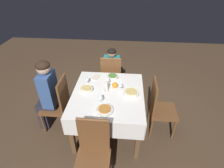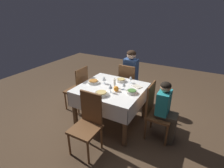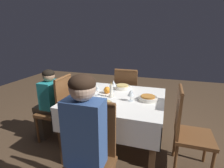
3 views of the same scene
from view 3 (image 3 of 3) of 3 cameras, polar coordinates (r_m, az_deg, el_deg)
ground_plane at (r=2.49m, az=1.25°, el=-20.33°), size 8.00×8.00×0.00m
dining_table at (r=2.17m, az=1.35°, el=-6.65°), size 1.13×1.03×0.74m
chair_south at (r=1.60m, az=-6.73°, el=-21.57°), size 0.39×0.40×0.95m
chair_west at (r=2.54m, az=-17.15°, el=-7.14°), size 0.40×0.39×0.95m
chair_east at (r=2.09m, az=23.40°, el=-13.06°), size 0.40×0.39×0.95m
chair_north at (r=2.92m, az=4.87°, el=-3.28°), size 0.39×0.40×0.95m
person_adult_denim at (r=1.39m, az=-9.68°, el=-19.17°), size 0.30×0.34×1.22m
person_child_teal at (r=2.61m, az=-20.24°, el=-5.47°), size 0.33×0.30×1.02m
bowl_south at (r=1.85m, az=-2.56°, el=-6.58°), size 0.19×0.19×0.06m
wine_glass_south at (r=1.87m, az=-8.20°, el=-4.33°), size 0.07×0.07×0.14m
bowl_west at (r=2.29m, az=-8.31°, el=-2.13°), size 0.18×0.18×0.06m
wine_glass_west at (r=2.15m, az=-4.84°, el=-1.44°), size 0.06×0.06×0.13m
bowl_east at (r=2.06m, az=11.63°, el=-4.50°), size 0.22×0.22×0.06m
wine_glass_east at (r=1.98m, az=6.20°, el=-2.88°), size 0.08×0.08×0.14m
bowl_north at (r=2.43m, az=3.38°, el=-0.91°), size 0.22×0.22×0.06m
wine_glass_north at (r=2.28m, az=0.50°, el=0.11°), size 0.07×0.07×0.15m
candle_centerpiece at (r=2.10m, az=-0.28°, el=-2.46°), size 0.07×0.07×0.18m
orange_fruit at (r=2.24m, az=-1.60°, el=-1.97°), size 0.09×0.09×0.09m
napkin_red_folded at (r=2.07m, az=-11.15°, el=-5.02°), size 0.20×0.18×0.01m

